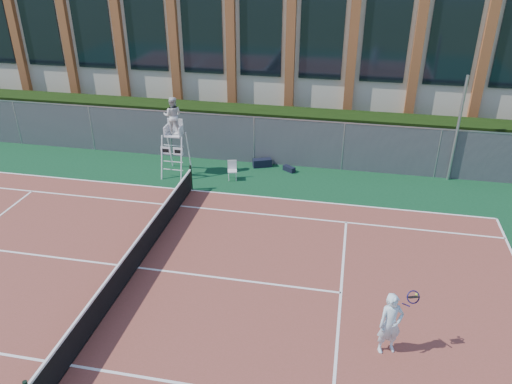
% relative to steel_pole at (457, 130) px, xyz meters
% --- Properties ---
extents(ground, '(120.00, 120.00, 0.00)m').
position_rel_steel_pole_xyz_m(ground, '(-10.57, -8.70, -2.27)').
color(ground, '#233814').
extents(apron, '(36.00, 20.00, 0.01)m').
position_rel_steel_pole_xyz_m(apron, '(-10.57, -7.70, -2.26)').
color(apron, '#0D3A1E').
rests_on(apron, ground).
extents(tennis_court, '(23.77, 10.97, 0.02)m').
position_rel_steel_pole_xyz_m(tennis_court, '(-10.57, -8.70, -2.25)').
color(tennis_court, brown).
rests_on(tennis_court, apron).
extents(tennis_net, '(0.10, 11.30, 1.10)m').
position_rel_steel_pole_xyz_m(tennis_net, '(-10.57, -8.70, -1.73)').
color(tennis_net, black).
rests_on(tennis_net, ground).
extents(fence, '(40.00, 0.06, 2.20)m').
position_rel_steel_pole_xyz_m(fence, '(-10.57, 0.10, -1.17)').
color(fence, '#595E60').
rests_on(fence, ground).
extents(hedge, '(40.00, 1.40, 2.20)m').
position_rel_steel_pole_xyz_m(hedge, '(-10.57, 1.30, -1.17)').
color(hedge, black).
rests_on(hedge, ground).
extents(building, '(45.00, 10.60, 8.22)m').
position_rel_steel_pole_xyz_m(building, '(-10.57, 9.25, 1.88)').
color(building, beige).
rests_on(building, ground).
extents(steel_pole, '(0.12, 0.12, 4.54)m').
position_rel_steel_pole_xyz_m(steel_pole, '(0.00, 0.00, 0.00)').
color(steel_pole, '#9EA0A5').
rests_on(steel_pole, ground).
extents(umpire_chair, '(0.98, 1.50, 3.50)m').
position_rel_steel_pole_xyz_m(umpire_chair, '(-11.71, -1.65, 0.29)').
color(umpire_chair, white).
rests_on(umpire_chair, ground).
extents(plastic_chair, '(0.47, 0.47, 0.83)m').
position_rel_steel_pole_xyz_m(plastic_chair, '(-9.16, -1.77, -1.77)').
color(plastic_chair, silver).
rests_on(plastic_chair, apron).
extents(sports_bag_near, '(0.91, 0.64, 0.36)m').
position_rel_steel_pole_xyz_m(sports_bag_near, '(-8.12, -0.26, -2.08)').
color(sports_bag_near, black).
rests_on(sports_bag_near, apron).
extents(sports_bag_far, '(0.60, 0.51, 0.22)m').
position_rel_steel_pole_xyz_m(sports_bag_far, '(-6.86, -0.52, -2.15)').
color(sports_bag_far, black).
rests_on(sports_bag_far, apron).
extents(tennis_player, '(1.02, 0.76, 1.75)m').
position_rel_steel_pole_xyz_m(tennis_player, '(-2.93, -10.77, -1.37)').
color(tennis_player, silver).
rests_on(tennis_player, tennis_court).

